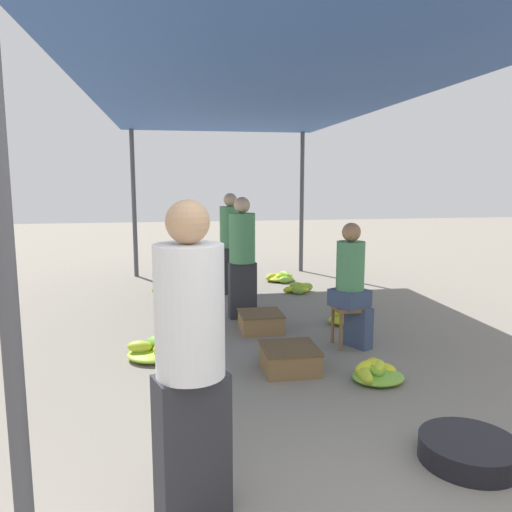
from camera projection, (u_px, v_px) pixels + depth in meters
The scene contains 18 objects.
canopy_post_front_left at pixel (7, 291), 2.01m from camera, with size 0.08×0.08×2.70m, color #4C4C51.
canopy_post_back_left at pixel (134, 204), 9.19m from camera, with size 0.08×0.08×2.70m, color #4C4C51.
canopy_post_back_right at pixel (302, 203), 9.72m from camera, with size 0.08×0.08×2.70m, color #4C4C51.
canopy_tarp at pixel (251, 97), 5.66m from camera, with size 3.59×7.77×0.04m, color #33569E.
vendor_foreground at pixel (190, 358), 2.58m from camera, with size 0.46×0.46×1.70m.
stool at pixel (349, 314), 5.39m from camera, with size 0.34×0.34×0.45m.
vendor_seated at pixel (352, 282), 5.34m from camera, with size 0.45×0.45×1.35m.
basin_black at pixel (469, 450), 3.20m from camera, with size 0.63×0.63×0.15m.
banana_pile_left_0 at pixel (159, 350), 5.04m from camera, with size 0.66×0.51×0.28m.
banana_pile_left_1 at pixel (172, 288), 7.94m from camera, with size 0.60×0.55×0.29m.
banana_pile_right_0 at pixel (347, 315), 6.31m from camera, with size 0.47×0.43×0.31m.
banana_pile_right_1 at pixel (299, 289), 8.02m from camera, with size 0.56×0.41×0.16m.
banana_pile_right_2 at pixel (281, 278), 8.91m from camera, with size 0.58×0.51×0.18m.
banana_pile_right_3 at pixel (375, 372), 4.48m from camera, with size 0.48×0.48×0.20m.
crate_near at pixel (290, 359), 4.72m from camera, with size 0.52×0.52×0.24m.
crate_mid at pixel (261, 321), 5.98m from camera, with size 0.50×0.50×0.22m.
shopper_walking_mid at pixel (231, 242), 7.88m from camera, with size 0.44×0.44×1.59m.
shopper_walking_far at pixel (242, 256), 6.45m from camera, with size 0.36×0.35×1.58m.
Camera 1 is at (-0.94, -1.81, 1.79)m, focal length 35.00 mm.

